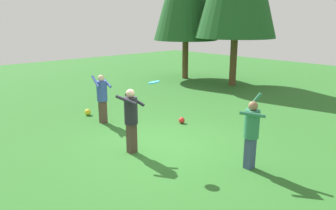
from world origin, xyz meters
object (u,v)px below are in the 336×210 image
object	(u,v)px
person_bystander	(102,95)
ball_red	(182,120)
frisbee	(154,82)
person_catcher	(131,116)
ball_yellow	(88,112)
person_thrower	(251,129)

from	to	relation	value
person_bystander	ball_red	distance (m)	2.76
frisbee	ball_red	bearing A→B (deg)	121.08
person_catcher	ball_yellow	xyz separation A→B (m)	(-3.80, 0.83, -0.89)
frisbee	ball_red	world-z (taller)	frisbee
frisbee	person_catcher	bearing A→B (deg)	-157.95
frisbee	ball_red	size ratio (longest dim) A/B	1.85
person_catcher	ball_red	distance (m)	2.94
person_catcher	frisbee	size ratio (longest dim) A/B	4.56
person_bystander	person_thrower	bearing A→B (deg)	16.59
person_thrower	ball_red	bearing A→B (deg)	-51.15
ball_yellow	person_thrower	bearing A→B (deg)	5.63
person_thrower	frisbee	bearing A→B (deg)	-0.00
person_bystander	ball_red	world-z (taller)	person_bystander
person_bystander	ball_yellow	xyz separation A→B (m)	(-1.15, 0.06, -0.85)
person_bystander	frisbee	world-z (taller)	frisbee
person_catcher	ball_red	size ratio (longest dim) A/B	8.43
person_catcher	ball_yellow	distance (m)	3.99
person_thrower	ball_yellow	bearing A→B (deg)	-26.07
person_catcher	person_bystander	xyz separation A→B (m)	(-2.65, 0.78, -0.04)
person_catcher	person_thrower	bearing A→B (deg)	7.49
frisbee	person_bystander	bearing A→B (deg)	170.87
person_catcher	person_bystander	distance (m)	2.77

